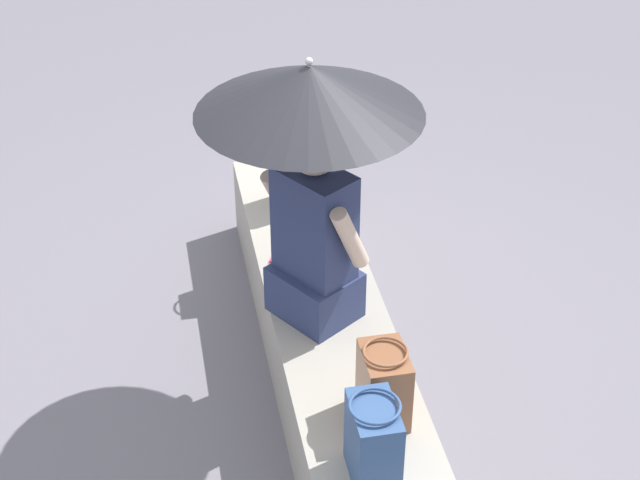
{
  "coord_description": "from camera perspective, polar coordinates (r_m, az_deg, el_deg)",
  "views": [
    {
      "loc": [
        -3.35,
        0.68,
        3.08
      ],
      "look_at": [
        -0.04,
        0.03,
        0.77
      ],
      "focal_mm": 55.11,
      "sensor_mm": 36.0,
      "label": 1
    }
  ],
  "objects": [
    {
      "name": "shoulder_bag_spare",
      "position": [
        3.7,
        3.73,
        -8.37
      ],
      "size": [
        0.23,
        0.17,
        0.32
      ],
      "color": "brown",
      "rests_on": "stone_bench"
    },
    {
      "name": "magazine",
      "position": [
        4.65,
        -1.26,
        -0.49
      ],
      "size": [
        0.34,
        0.3,
        0.01
      ],
      "primitive_type": "cube",
      "rotation": [
        0.0,
        0.0,
        -0.46
      ],
      "color": "#D83866",
      "rests_on": "stone_bench"
    },
    {
      "name": "ground_plane",
      "position": [
        4.6,
        0.28,
        -7.68
      ],
      "size": [
        14.0,
        14.0,
        0.0
      ],
      "primitive_type": "plane",
      "color": "slate"
    },
    {
      "name": "handbag_black",
      "position": [
        4.89,
        -1.91,
        3.87
      ],
      "size": [
        0.2,
        0.16,
        0.37
      ],
      "color": "silver",
      "rests_on": "stone_bench"
    },
    {
      "name": "person_seated",
      "position": [
        4.04,
        -0.32,
        0.12
      ],
      "size": [
        0.5,
        0.42,
        0.9
      ],
      "color": "navy",
      "rests_on": "stone_bench"
    },
    {
      "name": "parasol",
      "position": [
        3.76,
        -0.63,
        8.71
      ],
      "size": [
        0.9,
        0.9,
        1.16
      ],
      "color": "#B7B7BC",
      "rests_on": "stone_bench"
    },
    {
      "name": "tote_bag_canvas",
      "position": [
        3.47,
        3.11,
        -11.65
      ],
      "size": [
        0.24,
        0.18,
        0.35
      ],
      "color": "#335184",
      "rests_on": "stone_bench"
    },
    {
      "name": "stone_bench",
      "position": [
        4.47,
        0.29,
        -5.67
      ],
      "size": [
        2.59,
        0.5,
        0.42
      ],
      "primitive_type": "cube",
      "color": "#A8A093",
      "rests_on": "ground"
    }
  ]
}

